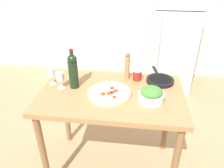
% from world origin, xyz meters
% --- Properties ---
extents(ground_plane, '(14.00, 14.00, 0.00)m').
position_xyz_m(ground_plane, '(0.00, 0.00, 0.00)').
color(ground_plane, tan).
extents(refrigerator, '(0.64, 0.74, 1.78)m').
position_xyz_m(refrigerator, '(0.72, 1.82, 0.89)').
color(refrigerator, silver).
rests_on(refrigerator, ground_plane).
extents(prep_counter, '(1.21, 0.75, 0.90)m').
position_xyz_m(prep_counter, '(0.00, 0.00, 0.78)').
color(prep_counter, '#A87A4C').
rests_on(prep_counter, ground_plane).
extents(wine_bottle, '(0.08, 0.08, 0.35)m').
position_xyz_m(wine_bottle, '(-0.33, 0.05, 1.06)').
color(wine_bottle, black).
rests_on(wine_bottle, prep_counter).
extents(wine_glass_near, '(0.07, 0.07, 0.15)m').
position_xyz_m(wine_glass_near, '(-0.44, 0.02, 1.00)').
color(wine_glass_near, silver).
rests_on(wine_glass_near, prep_counter).
extents(wine_glass_far, '(0.07, 0.07, 0.15)m').
position_xyz_m(wine_glass_far, '(-0.54, 0.08, 1.00)').
color(wine_glass_far, silver).
rests_on(wine_glass_far, prep_counter).
extents(pepper_mill, '(0.05, 0.05, 0.26)m').
position_xyz_m(pepper_mill, '(0.11, 0.26, 1.02)').
color(pepper_mill, '#AD7F51').
rests_on(pepper_mill, prep_counter).
extents(salad_bowl, '(0.20, 0.20, 0.12)m').
position_xyz_m(salad_bowl, '(0.32, -0.09, 0.95)').
color(salad_bowl, white).
rests_on(salad_bowl, prep_counter).
extents(homemade_pizza, '(0.36, 0.36, 0.03)m').
position_xyz_m(homemade_pizza, '(-0.01, -0.04, 0.91)').
color(homemade_pizza, beige).
rests_on(homemade_pizza, prep_counter).
extents(salt_canister, '(0.08, 0.08, 0.10)m').
position_xyz_m(salt_canister, '(0.21, 0.25, 0.95)').
color(salt_canister, '#B2231E').
rests_on(salt_canister, prep_counter).
extents(cast_iron_skillet, '(0.25, 0.39, 0.03)m').
position_xyz_m(cast_iron_skillet, '(0.41, 0.24, 0.91)').
color(cast_iron_skillet, black).
rests_on(cast_iron_skillet, prep_counter).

